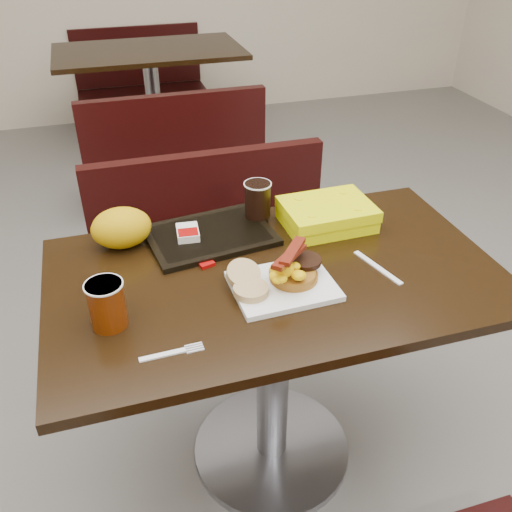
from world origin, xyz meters
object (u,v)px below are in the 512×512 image
object	(u,v)px
pancake_stack	(294,274)
hashbrown_sleeve_left	(188,233)
clamshell	(327,215)
bench_far_n	(142,80)
tray	(210,235)
platter	(283,286)
coffee_cup_far	(258,200)
fork	(162,355)
bench_near_n	(220,255)
coffee_cup_near	(107,305)
knife	(378,267)
paper_bag	(121,228)
table_near	(273,373)
bench_far_s	(171,146)
table_far	(154,106)

from	to	relation	value
pancake_stack	hashbrown_sleeve_left	world-z (taller)	pancake_stack
clamshell	hashbrown_sleeve_left	bearing A→B (deg)	174.37
bench_far_n	tray	xyz separation A→B (m)	(-0.13, -3.08, 0.40)
platter	coffee_cup_far	bearing A→B (deg)	81.81
pancake_stack	fork	xyz separation A→B (m)	(-0.37, -0.17, -0.03)
bench_near_n	coffee_cup_near	bearing A→B (deg)	-119.11
coffee_cup_near	knife	size ratio (longest dim) A/B	0.65
bench_far_n	paper_bag	world-z (taller)	paper_bag
paper_bag	knife	bearing A→B (deg)	-25.84
pancake_stack	knife	distance (m)	0.24
coffee_cup_near	paper_bag	bearing A→B (deg)	79.47
coffee_cup_near	clamshell	world-z (taller)	coffee_cup_near
tray	bench_near_n	bearing A→B (deg)	67.31
paper_bag	fork	bearing A→B (deg)	-85.55
bench_far_n	clamshell	size ratio (longest dim) A/B	3.78
table_near	platter	size ratio (longest dim) A/B	4.66
bench_far_s	hashbrown_sleeve_left	xyz separation A→B (m)	(-0.19, -1.67, 0.42)
coffee_cup_far	platter	bearing A→B (deg)	-96.30
bench_far_s	pancake_stack	xyz separation A→B (m)	(0.03, -1.96, 0.42)
bench_near_n	knife	distance (m)	0.90
bench_far_n	platter	world-z (taller)	platter
bench_far_s	fork	size ratio (longest dim) A/B	6.97
bench_near_n	clamshell	bearing A→B (deg)	-65.73
bench_near_n	coffee_cup_far	world-z (taller)	coffee_cup_far
coffee_cup_near	tray	xyz separation A→B (m)	(0.31, 0.31, -0.05)
table_near	table_far	distance (m)	2.60
bench_far_n	platter	xyz separation A→B (m)	(-0.00, -3.37, 0.40)
table_near	knife	distance (m)	0.47
bench_far_n	paper_bag	distance (m)	3.10
coffee_cup_far	bench_far_n	bearing A→B (deg)	90.68
tray	hashbrown_sleeve_left	world-z (taller)	hashbrown_sleeve_left
platter	coffee_cup_far	distance (m)	0.36
bench_far_s	hashbrown_sleeve_left	distance (m)	1.74
bench_near_n	clamshell	xyz separation A→B (m)	(0.23, -0.50, 0.43)
fork	bench_far_n	bearing A→B (deg)	82.44
clamshell	coffee_cup_near	bearing A→B (deg)	-158.52
knife	clamshell	bearing A→B (deg)	174.66
pancake_stack	hashbrown_sleeve_left	distance (m)	0.36
coffee_cup_near	knife	bearing A→B (deg)	2.33
clamshell	table_near	bearing A→B (deg)	-140.96
pancake_stack	bench_far_n	bearing A→B (deg)	90.50
table_near	knife	bearing A→B (deg)	-12.36
table_far	hashbrown_sleeve_left	xyz separation A→B (m)	(-0.19, -2.37, 0.40)
knife	clamshell	xyz separation A→B (m)	(-0.04, 0.25, 0.03)
table_far	clamshell	world-z (taller)	clamshell
table_far	knife	bearing A→B (deg)	-84.18
bench_far_n	tray	world-z (taller)	tray
clamshell	table_far	bearing A→B (deg)	93.87
bench_near_n	tray	distance (m)	0.63
bench_far_s	fork	world-z (taller)	fork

